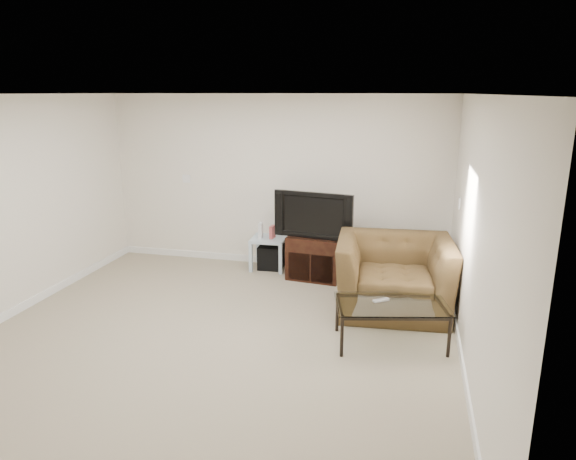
% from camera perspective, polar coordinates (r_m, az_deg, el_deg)
% --- Properties ---
extents(floor, '(5.00, 5.00, 0.00)m').
position_cam_1_polar(floor, '(5.61, -8.04, -11.73)').
color(floor, tan).
rests_on(floor, ground).
extents(ceiling, '(5.00, 5.00, 0.00)m').
position_cam_1_polar(ceiling, '(5.02, -9.11, 14.69)').
color(ceiling, white).
rests_on(ceiling, ground).
extents(wall_back, '(5.00, 0.02, 2.50)m').
position_cam_1_polar(wall_back, '(7.50, -1.38, 5.34)').
color(wall_back, silver).
rests_on(wall_back, ground).
extents(wall_left, '(0.02, 5.00, 2.50)m').
position_cam_1_polar(wall_left, '(6.53, -29.35, 1.92)').
color(wall_left, silver).
rests_on(wall_left, ground).
extents(wall_right, '(0.02, 5.00, 2.50)m').
position_cam_1_polar(wall_right, '(4.84, 20.06, -1.04)').
color(wall_right, silver).
rests_on(wall_right, ground).
extents(plate_back, '(0.12, 0.02, 0.12)m').
position_cam_1_polar(plate_back, '(7.96, -11.23, 5.62)').
color(plate_back, white).
rests_on(plate_back, wall_back).
extents(plate_right_switch, '(0.02, 0.09, 0.13)m').
position_cam_1_polar(plate_right_switch, '(6.39, 18.51, 2.84)').
color(plate_right_switch, white).
rests_on(plate_right_switch, wall_right).
extents(plate_right_outlet, '(0.02, 0.08, 0.12)m').
position_cam_1_polar(plate_right_outlet, '(6.36, 18.00, -6.10)').
color(plate_right_outlet, white).
rests_on(plate_right_outlet, wall_right).
extents(tv_stand, '(0.78, 0.58, 0.61)m').
position_cam_1_polar(tv_stand, '(7.15, 3.10, -2.98)').
color(tv_stand, black).
rests_on(tv_stand, floor).
extents(dvd_player, '(0.45, 0.33, 0.06)m').
position_cam_1_polar(dvd_player, '(7.05, 3.03, -1.51)').
color(dvd_player, black).
rests_on(dvd_player, tv_stand).
extents(television, '(1.04, 0.36, 0.63)m').
position_cam_1_polar(television, '(6.95, 3.10, 1.81)').
color(television, black).
rests_on(television, tv_stand).
extents(side_table, '(0.51, 0.51, 0.47)m').
position_cam_1_polar(side_table, '(7.55, -2.13, -2.55)').
color(side_table, silver).
rests_on(side_table, floor).
extents(subwoofer, '(0.37, 0.37, 0.35)m').
position_cam_1_polar(subwoofer, '(7.58, -1.87, -3.01)').
color(subwoofer, black).
rests_on(subwoofer, floor).
extents(game_console, '(0.07, 0.16, 0.21)m').
position_cam_1_polar(game_console, '(7.46, -3.06, -0.04)').
color(game_console, white).
rests_on(game_console, side_table).
extents(game_case, '(0.06, 0.14, 0.19)m').
position_cam_1_polar(game_case, '(7.42, -1.74, -0.21)').
color(game_case, '#CC4C4C').
rests_on(game_case, side_table).
extents(recliner, '(1.39, 0.96, 1.16)m').
position_cam_1_polar(recliner, '(6.15, 11.75, -3.62)').
color(recliner, '#4C3920').
rests_on(recliner, floor).
extents(coffee_table, '(1.24, 0.87, 0.44)m').
position_cam_1_polar(coffee_table, '(5.45, 11.31, -10.16)').
color(coffee_table, black).
rests_on(coffee_table, floor).
extents(remote, '(0.17, 0.14, 0.02)m').
position_cam_1_polar(remote, '(5.40, 10.29, -7.68)').
color(remote, '#B2B2B7').
rests_on(remote, coffee_table).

